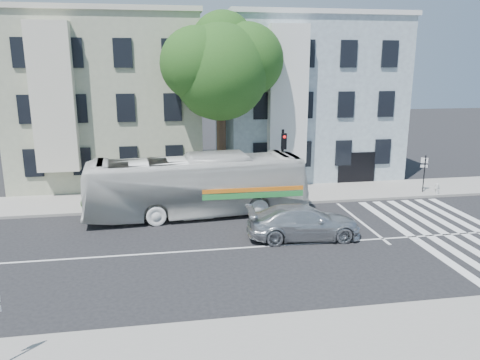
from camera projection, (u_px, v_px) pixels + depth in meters
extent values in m
plane|color=black|center=(246.00, 248.00, 20.88)|extent=(120.00, 120.00, 0.00)
cube|color=gray|center=(223.00, 197.00, 28.52)|extent=(80.00, 4.00, 0.15)
cube|color=gray|center=(297.00, 352.00, 13.21)|extent=(80.00, 4.00, 0.15)
cube|color=#969B82|center=(110.00, 100.00, 32.77)|extent=(12.00, 10.00, 11.00)
cube|color=#8795A0|center=(302.00, 98.00, 35.03)|extent=(12.00, 10.00, 11.00)
cylinder|color=#2D2116|center=(221.00, 155.00, 28.38)|extent=(0.56, 0.56, 5.20)
sphere|color=#1B4315|center=(221.00, 72.00, 27.20)|extent=(5.60, 5.60, 5.60)
sphere|color=#1B4315|center=(246.00, 60.00, 27.67)|extent=(4.40, 4.40, 4.40)
sphere|color=#1B4315|center=(197.00, 63.00, 26.57)|extent=(4.20, 4.20, 4.20)
sphere|color=#1B4315|center=(223.00, 43.00, 27.99)|extent=(3.80, 3.80, 3.80)
sphere|color=#1B4315|center=(210.00, 89.00, 27.92)|extent=(3.40, 3.40, 3.40)
imported|color=silver|center=(197.00, 185.00, 25.03)|extent=(3.68, 12.01, 3.30)
imported|color=silver|center=(303.00, 222.00, 21.90)|extent=(2.48, 5.45, 1.55)
cylinder|color=black|center=(282.00, 168.00, 26.65)|extent=(0.15, 0.15, 4.42)
cube|color=black|center=(284.00, 141.00, 26.03)|extent=(0.32, 0.27, 0.89)
sphere|color=red|center=(285.00, 137.00, 25.84)|extent=(0.17, 0.17, 0.17)
cylinder|color=white|center=(283.00, 159.00, 26.38)|extent=(0.46, 0.09, 0.46)
cylinder|color=#B7B8B3|center=(437.00, 190.00, 28.93)|extent=(0.21, 0.21, 0.54)
sphere|color=#B7B8B3|center=(437.00, 185.00, 28.86)|extent=(0.20, 0.20, 0.20)
cylinder|color=#B7B8B3|center=(437.00, 188.00, 28.92)|extent=(0.38, 0.21, 0.12)
cylinder|color=black|center=(424.00, 174.00, 29.12)|extent=(0.07, 0.07, 2.34)
cube|color=white|center=(425.00, 160.00, 29.01)|extent=(0.40, 0.20, 0.33)
cube|color=white|center=(424.00, 166.00, 29.10)|extent=(0.40, 0.20, 0.17)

